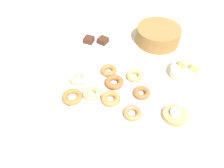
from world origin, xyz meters
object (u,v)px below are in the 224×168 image
at_px(fruit_bowl, 187,72).
at_px(melon_chunk_right, 196,68).
at_px(cake_plate, 96,44).
at_px(melon_chunk_left, 184,64).
at_px(donut_6, 109,70).
at_px(candle_holder, 175,115).
at_px(donut_plate, 108,93).
at_px(donut_1, 134,75).
at_px(donut_3, 114,82).
at_px(donut_4, 111,98).
at_px(donut_7, 72,97).
at_px(donut_8, 79,78).
at_px(brownie_far, 103,40).
at_px(tealight, 176,113).
at_px(donut_2, 92,93).
at_px(donut_5, 132,113).
at_px(donut_0, 142,93).
at_px(brownie_near, 89,40).
at_px(basket, 158,35).

xyz_separation_m(fruit_bowl, melon_chunk_right, (0.03, 0.01, 0.04)).
distance_m(cake_plate, melon_chunk_left, 0.49).
height_order(donut_6, candle_holder, donut_6).
distance_m(donut_plate, donut_1, 0.16).
distance_m(donut_3, donut_4, 0.10).
height_order(donut_7, donut_8, same).
relative_size(brownie_far, fruit_bowl, 0.30).
relative_size(tealight, melon_chunk_right, 1.24).
relative_size(donut_4, tealight, 1.91).
bearing_deg(candle_holder, donut_2, -156.70).
height_order(donut_1, donut_5, same).
xyz_separation_m(donut_6, melon_chunk_right, (0.32, 0.25, 0.04)).
bearing_deg(donut_3, donut_7, -113.97).
xyz_separation_m(donut_5, candle_holder, (0.13, 0.11, -0.01)).
relative_size(donut_plate, donut_5, 4.52).
distance_m(donut_1, candle_holder, 0.27).
bearing_deg(melon_chunk_right, donut_1, -136.46).
distance_m(donut_5, melon_chunk_right, 0.39).
bearing_deg(candle_holder, donut_4, -155.93).
xyz_separation_m(cake_plate, melon_chunk_right, (0.53, 0.13, 0.05)).
bearing_deg(brownie_far, fruit_bowl, 10.35).
relative_size(donut_2, melon_chunk_right, 2.29).
bearing_deg(tealight, donut_3, -174.58).
bearing_deg(candle_holder, donut_1, 165.35).
relative_size(donut_0, tealight, 1.70).
height_order(donut_3, cake_plate, donut_3).
xyz_separation_m(donut_plate, donut_1, (0.03, 0.15, 0.02)).
xyz_separation_m(donut_3, donut_4, (0.05, -0.08, -0.00)).
xyz_separation_m(donut_1, cake_plate, (-0.32, 0.07, -0.02)).
xyz_separation_m(donut_3, candle_holder, (0.30, 0.03, -0.01)).
height_order(donut_2, melon_chunk_right, melon_chunk_right).
bearing_deg(donut_8, brownie_far, 110.26).
relative_size(fruit_bowl, melon_chunk_left, 4.56).
bearing_deg(brownie_near, donut_1, -8.62).
bearing_deg(donut_plate, tealight, 16.41).
xyz_separation_m(donut_1, melon_chunk_right, (0.21, 0.20, 0.04)).
height_order(donut_4, donut_6, donut_4).
relative_size(donut_4, basket, 0.36).
relative_size(cake_plate, tealight, 5.07).
distance_m(cake_plate, brownie_far, 0.05).
xyz_separation_m(candle_holder, melon_chunk_left, (-0.11, 0.25, 0.05)).
relative_size(donut_1, fruit_bowl, 0.48).
bearing_deg(melon_chunk_right, donut_plate, -124.33).
bearing_deg(donut_8, cake_plate, 117.55).
relative_size(donut_1, brownie_near, 1.62).
relative_size(donut_4, candle_holder, 0.86).
xyz_separation_m(donut_1, basket, (-0.08, 0.32, 0.02)).
xyz_separation_m(donut_plate, cake_plate, (-0.29, 0.22, 0.00)).
bearing_deg(melon_chunk_right, brownie_near, -165.64).
xyz_separation_m(donut_4, donut_5, (0.12, 0.00, -0.00)).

